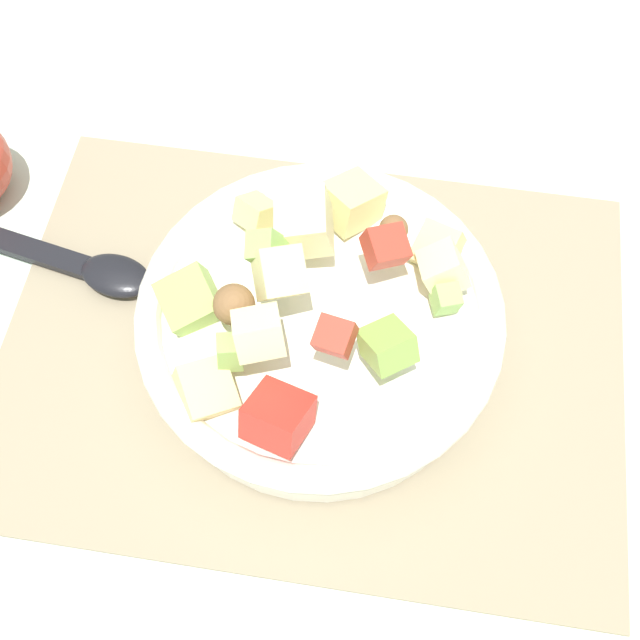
% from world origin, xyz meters
% --- Properties ---
extents(ground_plane, '(2.40, 2.40, 0.00)m').
position_xyz_m(ground_plane, '(0.00, 0.00, 0.00)').
color(ground_plane, silver).
extents(placemat, '(0.46, 0.34, 0.01)m').
position_xyz_m(placemat, '(0.00, 0.00, 0.00)').
color(placemat, gray).
rests_on(placemat, ground_plane).
extents(salad_bowl, '(0.25, 0.25, 0.12)m').
position_xyz_m(salad_bowl, '(0.01, 0.00, 0.04)').
color(salad_bowl, white).
rests_on(salad_bowl, placemat).
extents(serving_spoon, '(0.22, 0.07, 0.01)m').
position_xyz_m(serving_spoon, '(-0.20, 0.04, 0.01)').
color(serving_spoon, black).
rests_on(serving_spoon, placemat).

